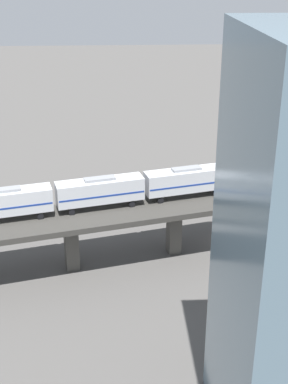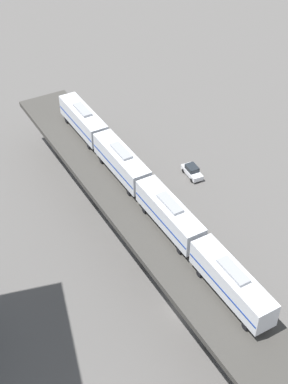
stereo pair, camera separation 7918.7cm
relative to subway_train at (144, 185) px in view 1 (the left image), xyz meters
name	(u,v)px [view 1 (the left image)]	position (x,y,z in m)	size (l,w,h in m)	color
ground_plane	(226,243)	(-1.77, 12.58, -10.62)	(400.00, 400.00, 0.00)	#514F4C
elevated_viaduct	(228,202)	(-1.72, 12.40, -3.69)	(30.93, 91.21, 8.08)	#393733
subway_train	(144,185)	(0.00, 0.00, 0.00)	(15.05, 48.94, 4.45)	silver
street_car_white	(61,212)	(-11.92, -13.17, -9.68)	(2.53, 4.64, 1.89)	silver
street_car_silver	(277,207)	(-12.16, 23.38, -9.68)	(2.32, 4.57, 1.89)	#B7BABF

